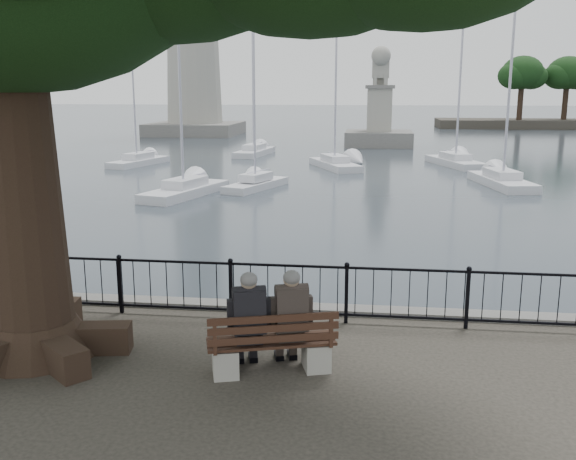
% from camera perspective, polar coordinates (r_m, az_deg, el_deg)
% --- Properties ---
extents(harbor, '(260.00, 260.00, 1.20)m').
position_cam_1_polar(harbor, '(11.86, 0.31, -9.44)').
color(harbor, '#605E5C').
rests_on(harbor, ground).
extents(railing, '(22.06, 0.06, 1.00)m').
position_cam_1_polar(railing, '(11.03, 0.00, -5.29)').
color(railing, black).
rests_on(railing, ground).
extents(bench, '(1.87, 1.03, 0.95)m').
position_cam_1_polar(bench, '(9.13, -1.46, -10.69)').
color(bench, gray).
rests_on(bench, ground).
extents(person_left, '(0.58, 0.82, 1.50)m').
position_cam_1_polar(person_left, '(9.06, -3.54, -8.44)').
color(person_left, black).
rests_on(person_left, ground).
extents(person_right, '(0.58, 0.82, 1.50)m').
position_cam_1_polar(person_right, '(9.13, 0.16, -8.24)').
color(person_right, '#2A2522').
rests_on(person_right, ground).
extents(lighthouse, '(9.53, 9.53, 29.30)m').
position_cam_1_polar(lighthouse, '(72.93, -8.50, 18.07)').
color(lighthouse, '#605E5C').
rests_on(lighthouse, ground).
extents(lion_monument, '(5.83, 5.83, 8.64)m').
position_cam_1_polar(lion_monument, '(57.93, 8.09, 9.54)').
color(lion_monument, '#605E5C').
rests_on(lion_monument, ground).
extents(sailboat_a, '(3.08, 6.00, 10.09)m').
position_cam_1_polar(sailboat_a, '(30.66, -9.10, 3.57)').
color(sailboat_a, silver).
rests_on(sailboat_a, ground).
extents(sailboat_b, '(2.79, 4.85, 10.10)m').
position_cam_1_polar(sailboat_b, '(32.49, -2.85, 4.25)').
color(sailboat_b, silver).
rests_on(sailboat_b, ground).
extents(sailboat_d, '(2.69, 6.22, 11.12)m').
position_cam_1_polar(sailboat_d, '(35.17, 18.46, 4.24)').
color(sailboat_d, silver).
rests_on(sailboat_d, ground).
extents(sailboat_e, '(2.76, 5.52, 12.46)m').
position_cam_1_polar(sailboat_e, '(43.85, -13.14, 6.11)').
color(sailboat_e, silver).
rests_on(sailboat_e, ground).
extents(sailboat_f, '(3.76, 6.01, 12.78)m').
position_cam_1_polar(sailboat_f, '(41.12, 4.18, 6.00)').
color(sailboat_f, silver).
rests_on(sailboat_f, ground).
extents(sailboat_g, '(3.49, 6.34, 10.64)m').
position_cam_1_polar(sailboat_g, '(43.75, 14.62, 5.94)').
color(sailboat_g, silver).
rests_on(sailboat_g, ground).
extents(sailboat_h, '(2.39, 6.08, 14.13)m').
position_cam_1_polar(sailboat_h, '(49.33, -3.00, 7.11)').
color(sailboat_h, silver).
rests_on(sailboat_h, ground).
extents(far_shore, '(30.00, 8.60, 9.18)m').
position_cam_1_polar(far_shore, '(90.68, 23.25, 10.83)').
color(far_shore, '#2B2822').
rests_on(far_shore, ground).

